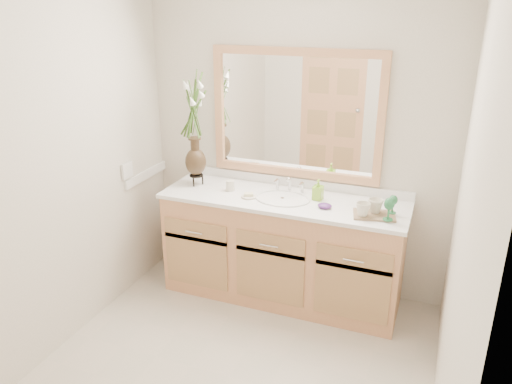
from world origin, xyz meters
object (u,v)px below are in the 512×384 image
at_px(soap_bottle, 318,191).
at_px(tray, 374,215).
at_px(flower_vase, 194,118).
at_px(tumbler, 230,186).

relative_size(soap_bottle, tray, 0.50).
bearing_deg(tray, soap_bottle, 148.64).
bearing_deg(flower_vase, tumbler, -4.91).
distance_m(tumbler, tray, 1.12).
xyz_separation_m(soap_bottle, tray, (0.44, -0.15, -0.06)).
bearing_deg(tumbler, soap_bottle, 5.33).
relative_size(flower_vase, tumbler, 9.65).
xyz_separation_m(flower_vase, tray, (1.42, -0.12, -0.53)).
bearing_deg(soap_bottle, flower_vase, -172.73).
relative_size(flower_vase, tray, 2.84).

